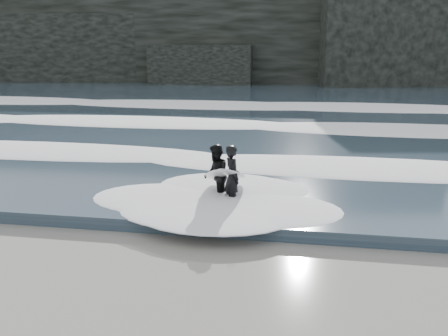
{
  "coord_description": "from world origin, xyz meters",
  "views": [
    {
      "loc": [
        2.82,
        -6.66,
        3.96
      ],
      "look_at": [
        0.71,
        5.17,
        1.0
      ],
      "focal_mm": 40.0,
      "sensor_mm": 36.0,
      "label": 1
    }
  ],
  "objects": [
    {
      "name": "headland",
      "position": [
        0.0,
        46.0,
        5.0
      ],
      "size": [
        70.0,
        9.0,
        10.0
      ],
      "primitive_type": "cube",
      "color": "black",
      "rests_on": "ground"
    },
    {
      "name": "foam_mid",
      "position": [
        0.0,
        16.0,
        0.42
      ],
      "size": [
        60.0,
        4.0,
        0.24
      ],
      "primitive_type": "ellipsoid",
      "color": "white",
      "rests_on": "sea"
    },
    {
      "name": "sea",
      "position": [
        0.0,
        29.0,
        0.15
      ],
      "size": [
        90.0,
        52.0,
        0.3
      ],
      "primitive_type": "cube",
      "color": "#2A3947",
      "rests_on": "ground"
    },
    {
      "name": "foam_near",
      "position": [
        0.0,
        9.0,
        0.4
      ],
      "size": [
        60.0,
        3.2,
        0.2
      ],
      "primitive_type": "ellipsoid",
      "color": "white",
      "rests_on": "sea"
    },
    {
      "name": "ground",
      "position": [
        0.0,
        0.0,
        0.0
      ],
      "size": [
        120.0,
        120.0,
        0.0
      ],
      "primitive_type": "plane",
      "color": "#766B51",
      "rests_on": "ground"
    },
    {
      "name": "foam_far",
      "position": [
        0.0,
        25.0,
        0.45
      ],
      "size": [
        60.0,
        4.8,
        0.3
      ],
      "primitive_type": "ellipsoid",
      "color": "white",
      "rests_on": "sea"
    },
    {
      "name": "surfer_right",
      "position": [
        0.54,
        5.28,
        0.79
      ],
      "size": [
        1.15,
        1.97,
        1.56
      ],
      "color": "black",
      "rests_on": "ground"
    },
    {
      "name": "surfer_left",
      "position": [
        0.83,
        5.07,
        0.81
      ],
      "size": [
        1.23,
        2.1,
        1.61
      ],
      "color": "black",
      "rests_on": "ground"
    }
  ]
}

